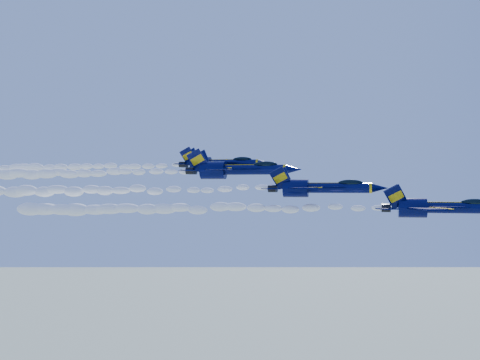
% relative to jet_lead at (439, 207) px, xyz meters
% --- Properties ---
extents(jet_lead, '(15.55, 12.75, 5.78)m').
position_rel_jet_lead_xyz_m(jet_lead, '(0.00, 0.00, 0.00)').
color(jet_lead, '#030736').
extents(smoke_trail_jet_lead, '(51.11, 1.98, 1.78)m').
position_rel_jet_lead_xyz_m(smoke_trail_jet_lead, '(-32.20, 0.00, -0.45)').
color(smoke_trail_jet_lead, white).
extents(jet_second, '(15.37, 12.61, 5.71)m').
position_rel_jet_lead_xyz_m(jet_second, '(-14.53, 1.98, 2.37)').
color(jet_second, '#030736').
extents(smoke_trail_jet_second, '(51.11, 1.96, 1.76)m').
position_rel_jet_lead_xyz_m(smoke_trail_jet_second, '(-46.66, 1.98, 1.92)').
color(smoke_trail_jet_second, white).
extents(jet_third, '(18.70, 15.34, 6.95)m').
position_rel_jet_lead_xyz_m(jet_third, '(-28.88, 14.96, 5.23)').
color(jet_third, '#030736').
extents(smoke_trail_jet_third, '(51.11, 2.38, 2.15)m').
position_rel_jet_lead_xyz_m(smoke_trail_jet_third, '(-62.43, 14.96, 4.75)').
color(smoke_trail_jet_third, white).
extents(jet_fourth, '(16.32, 13.39, 6.06)m').
position_rel_jet_lead_xyz_m(jet_fourth, '(-33.68, 22.15, 6.55)').
color(jet_fourth, '#030736').
extents(smoke_trail_jet_fourth, '(51.11, 2.08, 1.87)m').
position_rel_jet_lead_xyz_m(smoke_trail_jet_fourth, '(-66.21, 22.15, 6.09)').
color(smoke_trail_jet_fourth, white).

